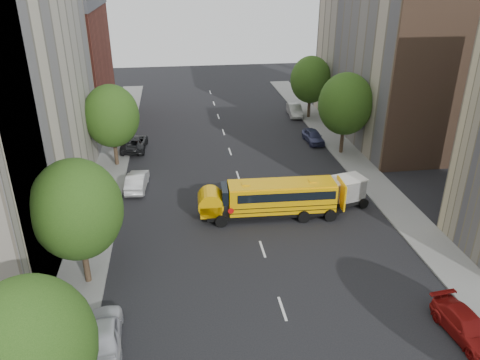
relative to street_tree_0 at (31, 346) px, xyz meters
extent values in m
plane|color=black|center=(11.00, 14.00, -4.64)|extent=(120.00, 120.00, 0.00)
cube|color=slate|center=(-0.50, 19.00, -4.58)|extent=(3.00, 80.00, 0.12)
cube|color=slate|center=(22.50, 19.00, -4.58)|extent=(3.00, 80.00, 0.12)
cube|color=silver|center=(11.00, 24.00, -4.64)|extent=(0.15, 64.00, 0.01)
cube|color=maroon|center=(-7.00, 42.00, 1.86)|extent=(10.00, 15.00, 13.00)
cube|color=tan|center=(29.00, 34.00, 4.36)|extent=(10.00, 22.00, 18.00)
cube|color=brown|center=(29.00, 23.00, 4.36)|extent=(10.10, 0.30, 18.00)
ellipsoid|color=#1D4211|center=(0.00, 0.00, 0.01)|extent=(4.80, 4.80, 5.52)
cylinder|color=#38281C|center=(0.00, 10.00, -3.20)|extent=(0.36, 0.36, 2.88)
ellipsoid|color=#1D4211|center=(0.00, 10.00, 0.32)|extent=(5.12, 5.12, 5.89)
cylinder|color=#38281C|center=(0.00, 28.00, -3.24)|extent=(0.36, 0.36, 2.81)
ellipsoid|color=#1D4211|center=(0.00, 28.00, 0.20)|extent=(4.99, 4.99, 5.74)
cylinder|color=#38281C|center=(22.00, 28.00, -3.16)|extent=(0.36, 0.36, 2.95)
ellipsoid|color=#1D4211|center=(22.00, 28.00, 0.44)|extent=(5.25, 5.25, 6.04)
cylinder|color=#38281C|center=(22.00, 40.00, -3.27)|extent=(0.36, 0.36, 2.74)
ellipsoid|color=#1D4211|center=(22.00, 40.00, 0.07)|extent=(4.86, 4.86, 5.59)
cube|color=black|center=(12.52, 16.41, -4.16)|extent=(9.93, 2.60, 0.26)
cube|color=#F2AB04|center=(13.13, 16.38, -3.01)|extent=(8.00, 2.49, 2.02)
cube|color=#F2AB04|center=(8.47, 16.55, -3.63)|extent=(1.66, 2.08, 0.88)
cube|color=black|center=(9.39, 16.52, -2.57)|extent=(0.51, 2.04, 1.06)
cube|color=#F2AB04|center=(13.13, 16.38, -1.98)|extent=(7.99, 2.31, 0.12)
cube|color=black|center=(13.31, 16.38, -2.57)|extent=(7.29, 2.51, 0.66)
cube|color=black|center=(13.13, 16.38, -3.72)|extent=(8.00, 2.54, 0.05)
cube|color=black|center=(13.13, 16.38, -3.36)|extent=(8.00, 2.54, 0.05)
cube|color=#F2AB04|center=(17.14, 16.24, -3.01)|extent=(0.21, 2.20, 2.02)
cube|color=#F2AB04|center=(10.76, 16.47, -1.89)|extent=(0.55, 0.55, 0.09)
cube|color=#F2AB04|center=(15.16, 16.31, -1.89)|extent=(0.55, 0.55, 0.09)
cylinder|color=#F2AB04|center=(8.47, 16.55, -3.19)|extent=(1.92, 2.09, 1.85)
cylinder|color=red|center=(9.66, 15.32, -3.32)|extent=(0.44, 0.05, 0.44)
cylinder|color=black|center=(9.05, 15.43, -4.20)|extent=(0.89, 0.30, 0.88)
cylinder|color=black|center=(9.13, 17.63, -4.20)|extent=(0.89, 0.30, 0.88)
cylinder|color=black|center=(14.41, 15.24, -4.20)|extent=(0.89, 0.30, 0.88)
cylinder|color=black|center=(14.49, 17.44, -4.20)|extent=(0.89, 0.30, 0.88)
cylinder|color=black|center=(16.17, 15.17, -4.20)|extent=(0.89, 0.30, 0.88)
cylinder|color=black|center=(16.25, 17.37, -4.20)|extent=(0.89, 0.30, 0.88)
cube|color=black|center=(17.31, 17.00, -4.18)|extent=(5.77, 3.09, 0.27)
cube|color=white|center=(17.76, 17.11, -3.22)|extent=(4.51, 2.70, 1.65)
cube|color=white|center=(15.36, 16.52, -3.50)|extent=(1.66, 2.00, 1.10)
cube|color=silver|center=(17.76, 17.11, -2.35)|extent=(4.71, 2.83, 0.11)
cylinder|color=black|center=(15.57, 15.63, -4.26)|extent=(0.80, 0.41, 0.77)
cylinder|color=black|center=(15.14, 17.41, -4.26)|extent=(0.80, 0.41, 0.77)
cylinder|color=black|center=(17.71, 16.15, -4.26)|extent=(0.80, 0.41, 0.77)
cylinder|color=black|center=(17.27, 17.93, -4.26)|extent=(0.80, 0.41, 0.77)
cylinder|color=black|center=(19.66, 16.64, -4.26)|extent=(0.80, 0.41, 0.77)
cylinder|color=black|center=(19.22, 18.42, -4.26)|extent=(0.80, 0.41, 0.77)
imported|color=silver|center=(1.61, 4.72, -3.92)|extent=(1.96, 4.35, 1.45)
imported|color=silver|center=(2.20, 22.60, -3.92)|extent=(1.89, 4.49, 1.44)
imported|color=black|center=(1.40, 32.03, -3.93)|extent=(2.66, 5.24, 1.42)
imported|color=maroon|center=(19.80, 2.64, -4.00)|extent=(2.24, 4.58, 1.28)
imported|color=#363A5F|center=(20.10, 31.43, -3.97)|extent=(1.76, 4.01, 1.34)
imported|color=#9FA09B|center=(20.48, 40.95, -3.93)|extent=(1.84, 4.43, 1.43)
camera|label=1|loc=(5.79, -13.94, 12.82)|focal=35.00mm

